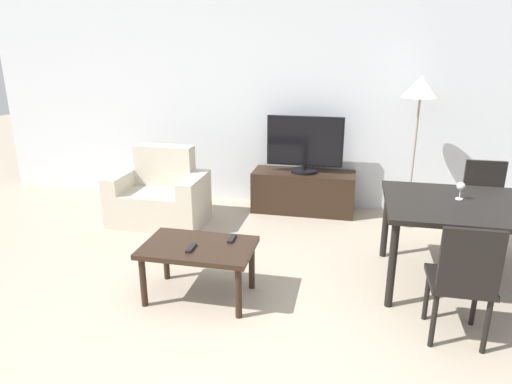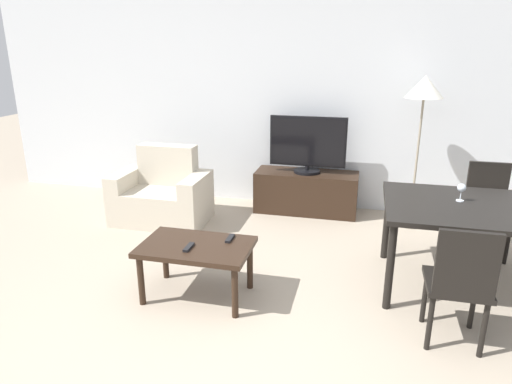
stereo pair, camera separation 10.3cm
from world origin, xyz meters
The scene contains 13 objects.
ground_plane centered at (0.00, 0.00, 0.00)m, with size 18.00×18.00×0.00m, color tan.
wall_back centered at (0.00, 3.24, 1.35)m, with size 7.86×0.06×2.70m.
armchair centered at (-1.36, 2.28, 0.29)m, with size 1.03×0.66×0.84m.
tv_stand centered at (0.18, 2.95, 0.24)m, with size 1.20×0.44×0.49m.
tv centered at (0.18, 2.95, 0.82)m, with size 0.88×0.31×0.66m.
coffee_table centered at (-0.39, 0.82, 0.39)m, with size 0.86×0.55×0.45m.
dining_table centered at (1.74, 1.44, 0.66)m, with size 1.45×1.01×0.73m.
dining_chair_near centered at (1.49, 0.63, 0.48)m, with size 0.40×0.40×0.87m.
dining_chair_far centered at (1.99, 2.25, 0.48)m, with size 0.40×0.40×0.87m.
floor_lamp centered at (1.37, 2.78, 1.44)m, with size 0.39×0.39×1.63m.
remote_primary centered at (-0.42, 0.74, 0.46)m, with size 0.04×0.15×0.02m.
remote_secondary centered at (-0.16, 0.97, 0.46)m, with size 0.04×0.15×0.02m.
wine_glass_left centered at (1.60, 1.52, 0.83)m, with size 0.07×0.07×0.15m.
Camera 2 is at (0.83, -2.22, 1.94)m, focal length 32.00 mm.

